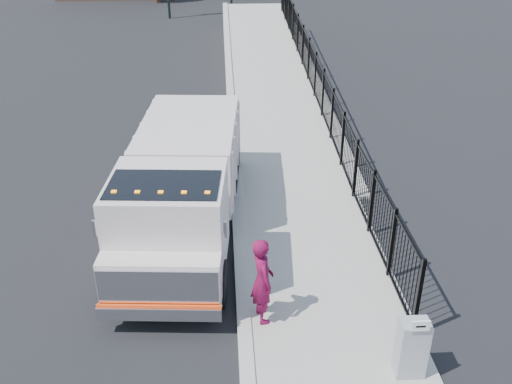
{
  "coord_description": "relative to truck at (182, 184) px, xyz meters",
  "views": [
    {
      "loc": [
        -0.32,
        -11.0,
        8.42
      ],
      "look_at": [
        0.47,
        2.0,
        1.42
      ],
      "focal_mm": 40.0,
      "sensor_mm": 36.0,
      "label": 1
    }
  ],
  "objects": [
    {
      "name": "worker",
      "position": [
        1.86,
        -3.64,
        -0.47
      ],
      "size": [
        0.62,
        0.81,
        2.0
      ],
      "primitive_type": "imported",
      "rotation": [
        0.0,
        0.0,
        1.78
      ],
      "color": "maroon",
      "rests_on": "sidewalk"
    },
    {
      "name": "iron_fence",
      "position": [
        5.01,
        9.72,
        -0.69
      ],
      "size": [
        0.1,
        28.0,
        1.8
      ],
      "primitive_type": "cube",
      "color": "black",
      "rests_on": "ground"
    },
    {
      "name": "utility_cabinet",
      "position": [
        4.56,
        -5.4,
        -0.84
      ],
      "size": [
        0.55,
        0.4,
        1.25
      ],
      "primitive_type": "cube",
      "color": "gray",
      "rests_on": "sidewalk"
    },
    {
      "name": "truck",
      "position": [
        0.0,
        0.0,
        0.0
      ],
      "size": [
        3.28,
        8.43,
        2.83
      ],
      "rotation": [
        0.0,
        0.0,
        -0.08
      ],
      "color": "black",
      "rests_on": "ground"
    },
    {
      "name": "ramp",
      "position": [
        3.58,
        13.72,
        -1.59
      ],
      "size": [
        3.95,
        24.06,
        3.19
      ],
      "primitive_type": "cube",
      "rotation": [
        0.06,
        0.0,
        0.0
      ],
      "color": "#9E998E",
      "rests_on": "ground"
    },
    {
      "name": "arrow_sign",
      "position": [
        4.56,
        -5.62,
        -0.11
      ],
      "size": [
        0.35,
        0.04,
        0.22
      ],
      "primitive_type": "cube",
      "color": "white",
      "rests_on": "utility_cabinet"
    },
    {
      "name": "sidewalk",
      "position": [
        3.38,
        -4.28,
        -1.53
      ],
      "size": [
        3.55,
        12.0,
        0.12
      ],
      "primitive_type": "cube",
      "color": "#9E998E",
      "rests_on": "ground"
    },
    {
      "name": "curb",
      "position": [
        1.46,
        -4.28,
        -1.51
      ],
      "size": [
        0.3,
        12.0,
        0.16
      ],
      "primitive_type": "cube",
      "color": "#ADAAA3",
      "rests_on": "ground"
    },
    {
      "name": "ground",
      "position": [
        1.46,
        -2.28,
        -1.59
      ],
      "size": [
        120.0,
        120.0,
        0.0
      ],
      "primitive_type": "plane",
      "color": "black",
      "rests_on": "ground"
    }
  ]
}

